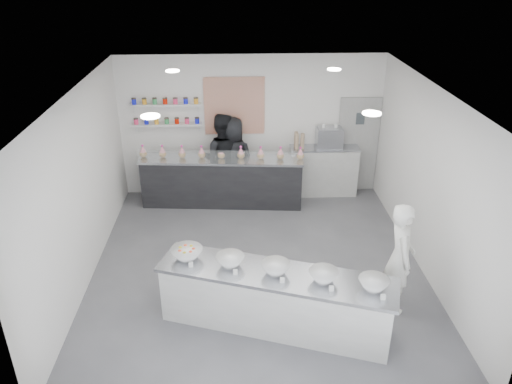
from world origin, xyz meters
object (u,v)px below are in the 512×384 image
back_bar (222,181)px  staff_right (233,159)px  prep_counter (275,300)px  woman_prep (400,258)px  espresso_machine (329,138)px  espresso_ledge (323,171)px  staff_left (222,158)px

back_bar → staff_right: 0.52m
prep_counter → staff_right: size_ratio=1.82×
prep_counter → woman_prep: 1.91m
staff_right → espresso_machine: bearing=-160.2°
espresso_ledge → woman_prep: size_ratio=0.86×
staff_right → woman_prep: bearing=138.1°
espresso_machine → staff_left: staff_left is taller
back_bar → staff_right: staff_right is taller
prep_counter → espresso_machine: size_ratio=6.05×
back_bar → staff_left: (0.00, 0.25, 0.43)m
woman_prep → staff_left: size_ratio=0.90×
espresso_ledge → staff_left: bearing=-176.0°
staff_left → prep_counter: bearing=105.1°
back_bar → staff_right: size_ratio=1.85×
espresso_ledge → staff_left: size_ratio=0.77×
espresso_ledge → espresso_machine: 0.75m
prep_counter → woman_prep: (1.83, 0.36, 0.41)m
prep_counter → staff_right: staff_right is taller
espresso_machine → staff_left: size_ratio=0.29×
back_bar → espresso_machine: size_ratio=6.14×
prep_counter → back_bar: (-0.80, 3.85, 0.07)m
back_bar → espresso_ledge: espresso_ledge is taller
back_bar → espresso_ledge: (2.18, 0.40, 0.03)m
espresso_ledge → staff_left: 2.23m
espresso_ledge → woman_prep: woman_prep is taller
woman_prep → back_bar: bearing=41.7°
prep_counter → staff_left: bearing=119.7°
prep_counter → staff_left: size_ratio=1.73×
staff_left → staff_right: bearing=-176.0°
espresso_ledge → staff_right: size_ratio=0.81×
prep_counter → staff_right: (-0.57, 4.10, 0.46)m
staff_left → woman_prep: bearing=129.2°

